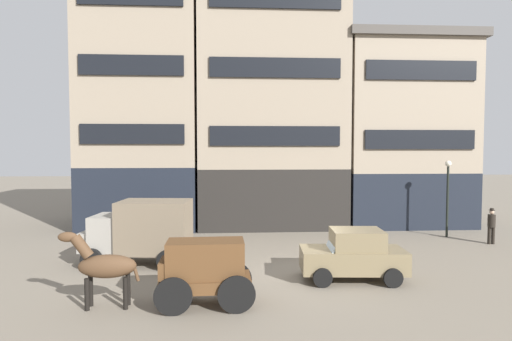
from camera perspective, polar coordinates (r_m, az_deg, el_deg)
name	(u,v)px	position (r m, az deg, el deg)	size (l,w,h in m)	color
ground_plane	(309,275)	(16.13, 7.36, -14.09)	(120.00, 120.00, 0.00)	slate
building_far_left	(145,101)	(27.36, -15.01, 9.19)	(7.24, 7.38, 15.43)	black
building_center_left	(270,102)	(26.93, 1.89, 9.40)	(9.22, 7.38, 15.44)	black
building_center_right	(396,132)	(28.77, 18.71, 5.07)	(8.14, 7.38, 11.68)	black
cargo_wagon	(204,268)	(12.88, -7.17, -13.17)	(2.94, 1.58, 1.98)	brown
draft_horse	(104,266)	(13.37, -20.20, -12.18)	(2.35, 0.65, 2.30)	#513823
delivery_truck_near	(141,230)	(17.78, -15.56, -7.85)	(4.49, 2.47, 2.62)	gray
sedan_dark	(353,255)	(15.64, 13.27, -11.22)	(3.80, 2.07, 1.83)	#7A6B4C
pedestrian_officer	(491,224)	(23.87, 29.66, -6.47)	(0.40, 0.40, 1.79)	black
streetlamp_curbside	(448,188)	(24.48, 24.88, -2.15)	(0.32, 0.32, 4.12)	black
fire_hydrant_curbside	(91,234)	(22.72, -21.78, -8.17)	(0.24, 0.24, 0.83)	maroon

